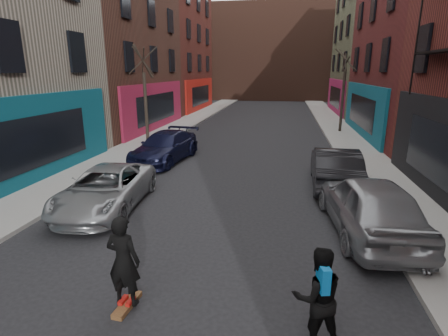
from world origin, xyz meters
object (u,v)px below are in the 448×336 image
at_px(parked_right_end, 335,167).
at_px(skateboard, 127,305).
at_px(parked_left_far, 106,189).
at_px(parked_right_far, 369,205).
at_px(tree_right_far, 344,83).
at_px(pedestrian, 317,296).
at_px(parked_left_end, 165,147).
at_px(tree_left_far, 145,88).
at_px(skateboarder, 123,261).

xyz_separation_m(parked_right_end, skateboard, (-4.81, -8.24, -0.72)).
relative_size(parked_left_far, parked_right_far, 0.98).
bearing_deg(parked_right_far, tree_right_far, -100.96).
distance_m(skateboard, pedestrian, 3.58).
height_order(parked_left_end, pedestrian, pedestrian).
height_order(parked_right_far, parked_right_end, parked_right_far).
bearing_deg(parked_left_far, skateboard, -63.69).
height_order(tree_right_far, skateboard, tree_right_far).
distance_m(tree_right_far, parked_right_end, 13.26).
bearing_deg(tree_right_far, parked_right_end, -98.85).
bearing_deg(parked_right_far, parked_left_far, -8.93).
relative_size(tree_right_far, pedestrian, 3.94).
bearing_deg(parked_right_end, tree_left_far, -31.48).
relative_size(tree_right_far, skateboarder, 3.80).
xyz_separation_m(parked_left_end, skateboard, (3.00, -10.89, -0.68)).
xyz_separation_m(tree_left_far, parked_left_far, (2.75, -10.43, -2.71)).
distance_m(parked_left_end, parked_right_end, 8.25).
height_order(parked_right_far, skateboarder, skateboarder).
bearing_deg(pedestrian, skateboard, -18.70).
bearing_deg(parked_left_far, pedestrian, -43.18).
bearing_deg(parked_right_far, skateboarder, 33.01).
distance_m(parked_left_far, parked_right_far, 8.06).
relative_size(parked_right_end, skateboard, 5.88).
height_order(tree_right_far, pedestrian, tree_right_far).
relative_size(parked_left_far, parked_right_end, 1.03).
height_order(tree_right_far, parked_left_end, tree_right_far).
bearing_deg(pedestrian, parked_right_end, -112.80).
xyz_separation_m(tree_left_far, parked_right_end, (10.40, -6.81, -2.61)).
distance_m(tree_left_far, parked_right_far, 15.56).
xyz_separation_m(parked_right_far, skateboard, (-5.21, -4.15, -0.79)).
bearing_deg(parked_right_end, skateboarder, 61.47).
distance_m(tree_right_far, skateboarder, 22.27).
xyz_separation_m(tree_left_far, skateboarder, (5.59, -15.06, -2.39)).
relative_size(parked_left_end, skateboarder, 2.80).
relative_size(tree_left_far, skateboard, 8.12).
distance_m(skateboard, skateboarder, 0.94).
bearing_deg(tree_left_far, parked_left_end, -58.11).
bearing_deg(parked_left_far, tree_left_far, 99.52).
bearing_deg(parked_right_far, tree_left_far, -50.83).
xyz_separation_m(parked_right_far, pedestrian, (-1.74, -4.44, 0.03)).
bearing_deg(skateboard, parked_left_end, 109.77).
height_order(tree_right_far, parked_right_end, tree_right_far).
bearing_deg(pedestrian, parked_left_end, -73.82).
height_order(parked_left_far, pedestrian, pedestrian).
relative_size(skateboard, pedestrian, 0.46).
height_order(tree_left_far, parked_left_far, tree_left_far).
height_order(tree_left_far, parked_right_end, tree_left_far).
relative_size(tree_right_far, skateboard, 8.50).
bearing_deg(skateboard, parked_right_end, 64.10).
bearing_deg(pedestrian, tree_left_far, -73.31).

